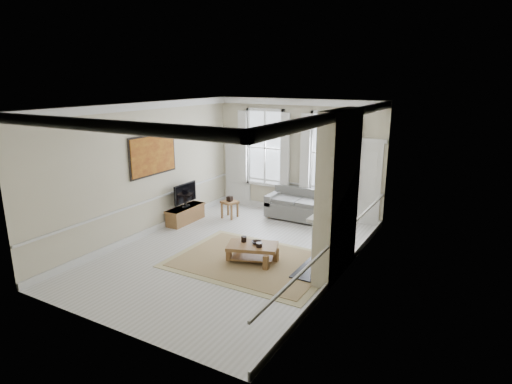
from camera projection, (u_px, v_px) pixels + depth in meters
The scene contains 23 objects.
floor at pixel (232, 253), 10.00m from camera, with size 7.20×7.20×0.00m, color #B7B5AD.
ceiling at pixel (230, 105), 9.12m from camera, with size 7.20×7.20×0.00m, color white.
back_wall at pixel (297, 157), 12.58m from camera, with size 5.20×5.20×0.00m, color beige.
left_wall at pixel (145, 170), 10.80m from camera, with size 7.20×7.20×0.00m, color beige.
right_wall at pixel (343, 198), 8.32m from camera, with size 7.20×7.20×0.00m, color beige.
window_left at pixel (265, 148), 12.99m from camera, with size 1.26×0.20×2.20m, color #B2BCC6, non-canonical shape.
window_right at pixel (331, 154), 11.99m from camera, with size 1.26×0.20×2.20m, color #B2BCC6, non-canonical shape.
door_left at pixel (238, 169), 13.67m from camera, with size 0.90×0.08×2.30m, color silver.
door_right at pixel (365, 184), 11.71m from camera, with size 0.90×0.08×2.30m, color silver.
painting at pixel (153, 155), 10.94m from camera, with size 0.05×1.66×1.06m, color #BB7B20.
chimney_breast at pixel (338, 194), 8.57m from camera, with size 0.35×1.70×3.38m, color beige.
hearth at pixel (315, 267), 9.20m from camera, with size 0.55×1.50×0.05m, color black.
fireplace at pixel (325, 238), 8.93m from camera, with size 0.21×1.45×1.33m.
mirror at pixel (329, 176), 8.58m from camera, with size 0.06×1.26×1.06m, color gold.
sofa at pixel (300, 207), 12.35m from camera, with size 1.85×0.90×0.86m.
side_table at pixel (230, 205), 12.42m from camera, with size 0.52×0.52×0.50m.
rug at pixel (252, 261), 9.51m from camera, with size 3.50×2.60×0.02m, color #96814D.
coffee_table at pixel (252, 248), 9.43m from camera, with size 1.25×0.98×0.41m.
ceramic_pot_a at pixel (244, 239), 9.55m from camera, with size 0.13×0.13×0.13m, color black.
ceramic_pot_b at pixel (259, 245), 9.26m from camera, with size 0.14×0.14×0.10m, color black.
bowl at pixel (257, 242), 9.46m from camera, with size 0.23×0.23×0.06m, color black.
tv_stand at pixel (186, 214), 12.08m from camera, with size 0.41×1.26×0.45m, color brown.
tv at pixel (185, 193), 11.91m from camera, with size 0.08×0.90×0.68m.
Camera 1 is at (5.07, -7.80, 3.97)m, focal length 30.00 mm.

